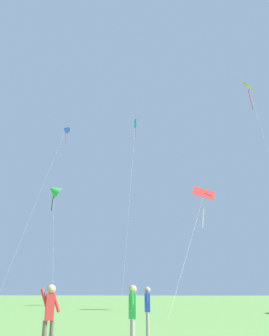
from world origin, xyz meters
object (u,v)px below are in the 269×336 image
person_near_tree (148,307)px  kite_blue_delta (66,130)px  kite_green_small (54,190)px  kite_red_high (203,200)px  kite_teal_box (135,125)px  person_in_red_shirt (133,311)px  person_child_small (49,313)px  kite_yellow_diamond (250,94)px

person_near_tree → kite_blue_delta: bearing=113.5°
kite_green_small → kite_red_high: bearing=-33.9°
kite_teal_box → kite_blue_delta: 11.30m
kite_red_high → person_in_red_shirt: 24.80m
person_near_tree → person_in_red_shirt: 3.31m
person_near_tree → kite_red_high: bearing=79.4°
person_near_tree → person_in_red_shirt: bearing=-91.9°
kite_blue_delta → kite_red_high: (18.82, -15.15, -15.39)m
kite_red_high → person_child_small: bearing=-103.4°
person_child_small → kite_blue_delta: bearing=108.6°
kite_yellow_diamond → person_in_red_shirt: (-11.42, -32.39, -24.87)m
kite_teal_box → kite_red_high: (7.83, -12.74, -14.29)m
kite_blue_delta → person_in_red_shirt: (15.04, -38.10, -23.98)m
person_near_tree → person_child_small: bearing=-115.7°
kite_blue_delta → person_in_red_shirt: 47.46m
kite_blue_delta → kite_green_small: bearing=-97.2°
kite_green_small → person_near_tree: 38.51m
kite_green_small → kite_blue_delta: 10.52m
kite_green_small → kite_red_high: kite_green_small is taller
kite_green_small → kite_blue_delta: bearing=82.8°
person_child_small → person_in_red_shirt: bearing=24.4°
kite_red_high → kite_yellow_diamond: kite_yellow_diamond is taller
kite_red_high → person_in_red_shirt: size_ratio=6.93×
person_child_small → kite_red_high: bearing=76.6°
kite_teal_box → person_child_small: bearing=-86.6°
kite_blue_delta → person_near_tree: size_ratio=15.88×
person_in_red_shirt → person_child_small: person_child_small is taller
kite_blue_delta → kite_yellow_diamond: size_ratio=0.92×
kite_blue_delta → kite_yellow_diamond: bearing=-12.2°
kite_green_small → kite_yellow_diamond: (26.75, -3.42, 11.16)m
kite_green_small → person_near_tree: size_ratio=9.77×
kite_green_small → kite_blue_delta: kite_blue_delta is taller
kite_teal_box → person_child_small: 43.18m
kite_blue_delta → person_in_red_shirt: kite_blue_delta is taller
kite_teal_box → person_near_tree: (4.16, -32.40, -22.87)m
kite_green_small → kite_blue_delta: (0.29, 2.29, 10.27)m
kite_teal_box → kite_yellow_diamond: (15.47, -3.31, 2.00)m
kite_yellow_diamond → person_near_tree: bearing=-111.2°
kite_teal_box → kite_yellow_diamond: kite_yellow_diamond is taller
kite_green_small → person_child_small: bearing=-69.9°
kite_green_small → person_in_red_shirt: kite_green_small is taller
kite_green_small → kite_yellow_diamond: kite_yellow_diamond is taller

